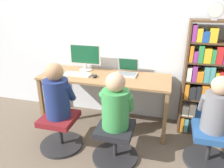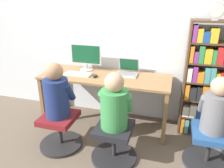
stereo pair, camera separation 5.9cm
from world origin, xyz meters
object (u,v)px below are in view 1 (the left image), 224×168
(person_at_monitor, at_px, (57,94))
(person_near_shelf, at_px, (217,107))
(office_chair_right, at_px, (115,142))
(bookshelf, at_px, (206,83))
(desk_clock, at_px, (216,11))
(person_at_laptop, at_px, (115,104))
(office_chair_left, at_px, (60,131))
(office_chair_side, at_px, (209,145))
(keyboard, at_px, (77,74))
(desktop_monitor, at_px, (85,57))
(laptop, at_px, (127,71))

(person_at_monitor, relative_size, person_near_shelf, 1.08)
(office_chair_right, height_order, bookshelf, bookshelf)
(desk_clock, distance_m, person_near_shelf, 1.10)
(person_at_laptop, bearing_deg, office_chair_left, 176.97)
(desk_clock, relative_size, office_chair_side, 0.37)
(bookshelf, bearing_deg, person_at_laptop, -139.99)
(person_near_shelf, bearing_deg, desk_clock, 98.00)
(keyboard, xyz_separation_m, desk_clock, (1.70, 0.13, 0.88))
(desktop_monitor, xyz_separation_m, keyboard, (-0.03, -0.24, -0.20))
(laptop, bearing_deg, office_chair_left, -128.95)
(office_chair_side, bearing_deg, desktop_monitor, 158.62)
(laptop, height_order, bookshelf, bookshelf)
(desktop_monitor, distance_m, office_chair_right, 1.37)
(desktop_monitor, distance_m, desk_clock, 1.81)
(desktop_monitor, relative_size, person_near_shelf, 0.78)
(office_chair_side, height_order, person_near_shelf, person_near_shelf)
(desk_clock, xyz_separation_m, office_chair_side, (0.08, -0.57, -1.43))
(office_chair_right, height_order, office_chair_side, same)
(desk_clock, xyz_separation_m, person_near_shelf, (0.08, -0.57, -0.94))
(person_at_laptop, bearing_deg, laptop, 93.50)
(person_at_laptop, distance_m, office_chair_side, 1.18)
(laptop, bearing_deg, keyboard, -162.36)
(person_at_laptop, bearing_deg, person_at_monitor, 176.62)
(person_at_monitor, relative_size, bookshelf, 0.44)
(desk_clock, bearing_deg, desktop_monitor, 176.00)
(keyboard, height_order, bookshelf, bookshelf)
(keyboard, xyz_separation_m, person_at_laptop, (0.73, -0.66, -0.06))
(person_at_monitor, bearing_deg, desktop_monitor, 88.13)
(desktop_monitor, distance_m, person_at_laptop, 1.17)
(office_chair_right, bearing_deg, bookshelf, 40.15)
(bookshelf, xyz_separation_m, desk_clock, (-0.04, -0.07, 0.91))
(office_chair_right, distance_m, bookshelf, 1.43)
(desktop_monitor, xyz_separation_m, person_near_shelf, (1.75, -0.68, -0.26))
(laptop, distance_m, person_near_shelf, 1.29)
(laptop, height_order, desk_clock, desk_clock)
(person_near_shelf, bearing_deg, bookshelf, 93.29)
(desktop_monitor, xyz_separation_m, desk_clock, (1.67, -0.12, 0.68))
(desktop_monitor, height_order, bookshelf, bookshelf)
(person_near_shelf, bearing_deg, office_chair_left, -174.25)
(keyboard, bearing_deg, desktop_monitor, 83.14)
(person_at_monitor, bearing_deg, office_chair_left, -90.00)
(laptop, xyz_separation_m, office_chair_side, (1.11, -0.66, -0.59))
(desk_clock, bearing_deg, person_near_shelf, -82.00)
(laptop, bearing_deg, desk_clock, -4.91)
(keyboard, bearing_deg, office_chair_left, -89.88)
(person_at_laptop, height_order, bookshelf, bookshelf)
(keyboard, bearing_deg, person_at_monitor, -89.88)
(laptop, height_order, person_at_monitor, person_at_monitor)
(person_at_laptop, xyz_separation_m, office_chair_side, (1.06, 0.21, -0.49))
(office_chair_right, distance_m, desk_clock, 1.90)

